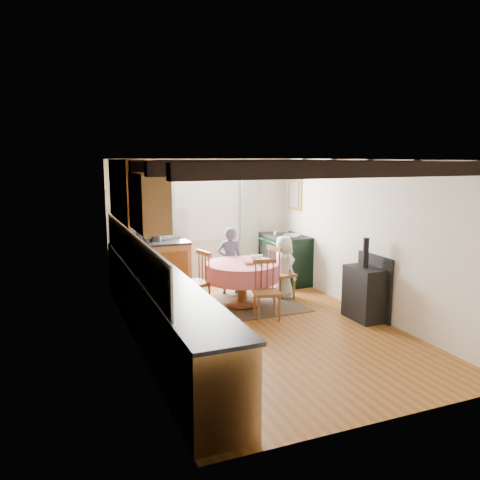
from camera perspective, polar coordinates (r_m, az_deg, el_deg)
name	(u,v)px	position (r m, az deg, el deg)	size (l,w,h in m)	color
floor	(261,326)	(7.12, 2.46, -10.19)	(3.60, 5.50, 0.00)	brown
ceiling	(262,160)	(6.69, 2.61, 9.51)	(3.60, 5.50, 0.00)	white
wall_back	(202,222)	(9.34, -4.50, 2.20)	(3.60, 0.00, 2.40)	silver
wall_front	(389,298)	(4.52, 17.30, -6.53)	(3.60, 0.00, 2.40)	silver
wall_left	(133,255)	(6.28, -12.58, -1.76)	(0.00, 5.50, 2.40)	silver
wall_right	(367,238)	(7.72, 14.78, 0.28)	(0.00, 5.50, 2.40)	silver
beam_a	(346,170)	(4.94, 12.42, 8.13)	(3.60, 0.16, 0.16)	black
beam_b	(297,168)	(5.80, 6.78, 8.51)	(3.60, 0.16, 0.16)	black
beam_c	(262,166)	(6.69, 2.61, 8.74)	(3.60, 0.16, 0.16)	black
beam_d	(235,165)	(7.61, -0.57, 8.88)	(3.60, 0.16, 0.16)	black
beam_e	(214,164)	(8.55, -3.06, 8.97)	(3.60, 0.16, 0.16)	black
splash_left	(131,251)	(6.58, -12.84, -1.26)	(0.02, 4.50, 0.55)	beige
splash_back	(151,224)	(9.07, -10.50, 1.84)	(1.40, 0.02, 0.55)	beige
base_cabinet_left	(158,310)	(6.53, -9.70, -8.13)	(0.60, 5.30, 0.88)	#95622C
base_cabinet_back	(153,268)	(8.93, -10.29, -3.24)	(1.30, 0.60, 0.88)	#95622C
worktop_left	(158,276)	(6.41, -9.65, -4.19)	(0.64, 5.30, 0.04)	black
worktop_back	(152,243)	(8.82, -10.36, -0.36)	(1.30, 0.64, 0.04)	black
wall_cabinet_glass	(129,190)	(7.39, -13.06, 5.80)	(0.34, 1.80, 0.90)	#95622C
wall_cabinet_solid	(149,202)	(5.92, -10.71, 4.45)	(0.34, 0.90, 0.70)	#95622C
window_frame	(207,201)	(9.31, -3.92, 4.66)	(1.34, 0.03, 1.54)	white
window_pane	(207,201)	(9.32, -3.93, 4.66)	(1.20, 0.01, 1.40)	white
curtain_left	(165,230)	(9.06, -8.83, 1.24)	(0.35, 0.10, 2.10)	gray
curtain_right	(249,225)	(9.59, 1.10, 1.82)	(0.35, 0.10, 2.10)	gray
curtain_rod	(208,169)	(9.20, -3.80, 8.34)	(0.03, 0.03, 2.00)	black
wall_picture	(295,195)	(9.57, 6.49, 5.36)	(0.04, 0.50, 0.60)	gold
wall_plate	(253,194)	(9.63, 1.50, 5.45)	(0.30, 0.30, 0.02)	silver
rug	(242,305)	(8.07, 0.26, -7.70)	(1.92, 1.49, 0.01)	#45391F
dining_table	(242,284)	(7.97, 0.26, -5.28)	(1.19, 1.19, 0.72)	#C26E7B
chair_near	(267,290)	(7.29, 3.21, -5.99)	(0.39, 0.41, 0.90)	brown
chair_left	(195,281)	(7.76, -5.30, -4.85)	(0.41, 0.43, 0.95)	brown
chair_right	(281,272)	(8.34, 4.94, -3.84)	(0.40, 0.42, 0.94)	brown
aga_range	(285,259)	(9.41, 5.39, -2.20)	(0.68, 1.05, 0.96)	black
cast_iron_stove	(365,279)	(7.48, 14.56, -4.50)	(0.38, 0.63, 1.25)	black
child_far	(230,261)	(8.59, -1.24, -2.48)	(0.44, 0.29, 1.21)	#3E445B
child_right	(284,267)	(8.42, 5.21, -3.18)	(0.53, 0.35, 1.09)	beige
bowl_a	(249,262)	(7.82, 1.06, -2.66)	(0.21, 0.21, 0.05)	silver
bowl_b	(256,257)	(8.18, 1.92, -2.05)	(0.21, 0.21, 0.07)	silver
cup	(260,262)	(7.73, 2.40, -2.63)	(0.11, 0.11, 0.10)	silver
canister_tall	(140,235)	(8.85, -11.75, 0.57)	(0.14, 0.14, 0.25)	#262628
canister_wide	(157,236)	(8.85, -9.87, 0.48)	(0.18, 0.18, 0.20)	#262628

